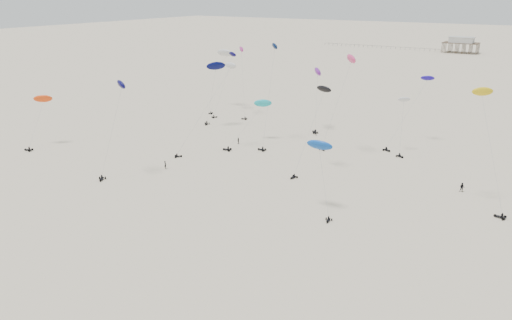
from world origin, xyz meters
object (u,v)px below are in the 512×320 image
Objects in this scene: pavilion_main at (461,46)px; spectator_0 at (166,169)px; rig_4 at (321,154)px; rig_0 at (116,109)px; rig_9 at (242,67)px.

pavilion_main is 10.09× the size of spectator_0.
pavilion_main is 262.93m from rig_4.
rig_0 reaches higher than rig_4.
rig_0 is 58.54m from rig_9.
rig_9 reaches higher than rig_0.
rig_0 reaches higher than spectator_0.
rig_0 is 17.13m from spectator_0.
rig_4 is 6.33× the size of spectator_0.
pavilion_main is 1.04× the size of rig_0.
rig_4 is 72.53m from rig_9.
rig_4 is (23.04, -261.84, 6.06)m from pavilion_main.
rig_4 is 0.62× the size of rig_9.
rig_0 is 0.96× the size of rig_9.
rig_4 reaches higher than spectator_0.
rig_0 is at bearing -1.86° from rig_4.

